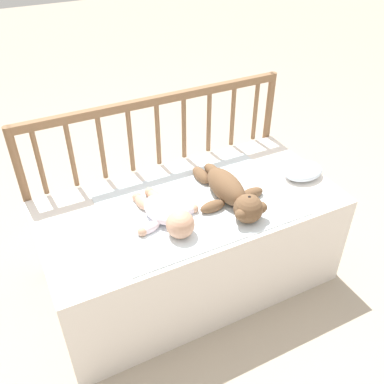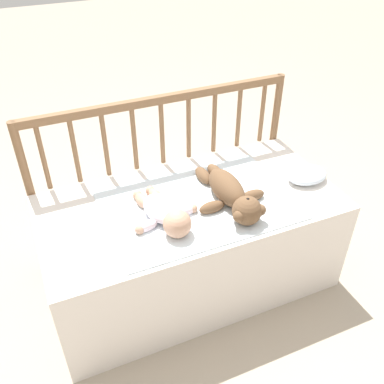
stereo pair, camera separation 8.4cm
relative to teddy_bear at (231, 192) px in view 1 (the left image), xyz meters
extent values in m
plane|color=tan|center=(-0.15, 0.08, -0.54)|extent=(12.00, 12.00, 0.00)
cube|color=white|center=(-0.15, 0.08, -0.29)|extent=(1.28, 0.64, 0.48)
cylinder|color=brown|center=(-0.77, 0.42, -0.12)|extent=(0.04, 0.04, 0.83)
cylinder|color=brown|center=(0.47, 0.42, -0.12)|extent=(0.04, 0.04, 0.83)
cube|color=brown|center=(-0.15, 0.42, 0.27)|extent=(1.25, 0.03, 0.04)
cylinder|color=brown|center=(-0.69, 0.42, 0.10)|extent=(0.02, 0.02, 0.31)
cylinder|color=brown|center=(-0.55, 0.42, 0.10)|extent=(0.02, 0.02, 0.31)
cylinder|color=brown|center=(-0.42, 0.42, 0.10)|extent=(0.02, 0.02, 0.31)
cylinder|color=brown|center=(-0.28, 0.42, 0.10)|extent=(0.02, 0.02, 0.31)
cylinder|color=brown|center=(-0.15, 0.42, 0.10)|extent=(0.02, 0.02, 0.31)
cylinder|color=brown|center=(-0.01, 0.42, 0.10)|extent=(0.02, 0.02, 0.31)
cylinder|color=brown|center=(0.12, 0.42, 0.10)|extent=(0.02, 0.02, 0.31)
cylinder|color=brown|center=(0.26, 0.42, 0.10)|extent=(0.02, 0.02, 0.31)
cylinder|color=brown|center=(0.39, 0.42, 0.10)|extent=(0.02, 0.02, 0.31)
cube|color=white|center=(-0.13, 0.04, -0.05)|extent=(0.79, 0.53, 0.01)
ellipsoid|color=brown|center=(0.00, 0.04, 0.01)|extent=(0.12, 0.25, 0.12)
sphere|color=brown|center=(0.00, -0.13, 0.01)|extent=(0.12, 0.12, 0.12)
sphere|color=beige|center=(0.00, -0.13, 0.04)|extent=(0.05, 0.05, 0.05)
sphere|color=black|center=(0.00, -0.13, 0.06)|extent=(0.02, 0.02, 0.02)
sphere|color=brown|center=(0.05, -0.15, 0.01)|extent=(0.05, 0.05, 0.05)
sphere|color=brown|center=(-0.05, -0.15, 0.01)|extent=(0.05, 0.05, 0.05)
ellipsoid|color=brown|center=(0.10, -0.02, -0.03)|extent=(0.11, 0.05, 0.05)
ellipsoid|color=brown|center=(-0.10, -0.02, -0.03)|extent=(0.11, 0.05, 0.05)
ellipsoid|color=brown|center=(0.03, 0.20, -0.03)|extent=(0.06, 0.13, 0.05)
ellipsoid|color=brown|center=(-0.03, 0.20, -0.03)|extent=(0.06, 0.13, 0.05)
ellipsoid|color=white|center=(-0.30, 0.04, -0.01)|extent=(0.15, 0.21, 0.08)
sphere|color=tan|center=(-0.28, -0.09, 0.00)|extent=(0.11, 0.11, 0.11)
ellipsoid|color=white|center=(-0.20, 0.01, -0.03)|extent=(0.11, 0.06, 0.04)
ellipsoid|color=white|center=(-0.38, -0.02, -0.03)|extent=(0.11, 0.06, 0.04)
sphere|color=tan|center=(-0.17, 0.01, -0.03)|extent=(0.04, 0.04, 0.04)
sphere|color=tan|center=(-0.41, -0.03, -0.03)|extent=(0.04, 0.04, 0.04)
ellipsoid|color=tan|center=(-0.28, 0.14, -0.03)|extent=(0.06, 0.11, 0.05)
ellipsoid|color=tan|center=(-0.34, 0.14, -0.03)|extent=(0.06, 0.11, 0.05)
sphere|color=tan|center=(-0.29, 0.19, -0.03)|extent=(0.04, 0.04, 0.04)
sphere|color=tan|center=(-0.35, 0.18, -0.03)|extent=(0.04, 0.04, 0.04)
ellipsoid|color=silver|center=(0.40, 0.02, -0.02)|extent=(0.19, 0.14, 0.06)
camera|label=1|loc=(-0.79, -1.21, 1.07)|focal=40.00mm
camera|label=2|loc=(-0.71, -1.25, 1.07)|focal=40.00mm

